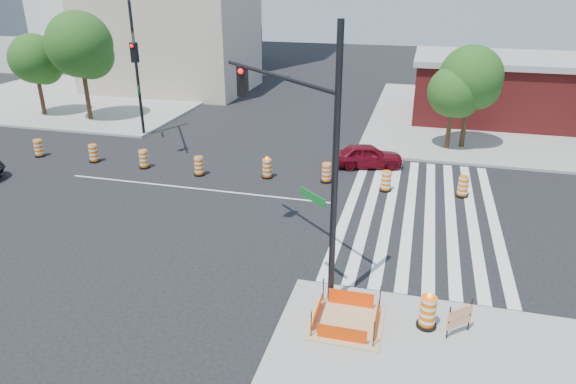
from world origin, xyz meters
name	(u,v)px	position (x,y,z in m)	size (l,w,h in m)	color
ground	(196,189)	(0.00, 0.00, 0.00)	(120.00, 120.00, 0.00)	black
sidewalk_ne	(525,120)	(18.00, 18.00, 0.07)	(22.00, 22.00, 0.15)	gray
sidewalk_nw	(94,94)	(-18.00, 18.00, 0.07)	(22.00, 22.00, 0.15)	gray
crosswalk_east	(420,212)	(10.95, 0.00, 0.01)	(6.75, 13.50, 0.01)	silver
lane_centerline	(196,188)	(0.00, 0.00, 0.01)	(14.00, 0.12, 0.01)	silver
excavation_pit	(346,321)	(9.00, -9.00, 0.22)	(2.20, 2.20, 0.90)	tan
brick_storefront	(531,90)	(18.00, 18.00, 2.32)	(16.50, 8.50, 4.60)	maroon
beige_midrise	(170,34)	(-12.00, 22.00, 5.00)	(14.00, 10.00, 10.00)	tan
red_coupe	(368,156)	(7.93, 5.38, 0.65)	(1.55, 3.84, 1.31)	#610813
signal_pole_se	(300,133)	(6.97, -6.73, 5.33)	(4.98, 4.54, 8.71)	black
signal_pole_nw	(136,61)	(-6.31, 6.19, 5.11)	(3.36, 5.50, 8.35)	black
pit_drum	(428,313)	(11.34, -8.53, 0.64)	(0.60, 0.60, 1.19)	black
barricade	(460,317)	(12.24, -8.67, 0.75)	(0.72, 0.65, 1.09)	#FF6705
tree_north_a	(36,62)	(-16.96, 10.31, 4.07)	(3.57, 3.57, 6.06)	#382314
tree_north_b	(81,48)	(-12.78, 10.02, 5.18)	(4.54, 4.54, 7.71)	#382314
tree_north_c	(454,94)	(12.33, 9.59, 3.43)	(3.06, 3.01, 5.12)	#382314
tree_north_d	(471,80)	(13.21, 10.14, 4.19)	(3.67, 3.67, 6.24)	#382314
median_drum_0	(39,149)	(-10.97, 2.23, 0.48)	(0.60, 0.60, 1.02)	black
median_drum_1	(94,154)	(-7.28, 2.22, 0.48)	(0.60, 0.60, 1.02)	black
median_drum_2	(144,160)	(-4.01, 2.06, 0.48)	(0.60, 0.60, 1.02)	black
median_drum_3	(199,167)	(-0.59, 1.79, 0.48)	(0.60, 0.60, 1.02)	black
median_drum_4	(267,169)	(3.02, 2.38, 0.49)	(0.60, 0.60, 1.18)	black
median_drum_5	(326,173)	(6.16, 2.56, 0.48)	(0.60, 0.60, 1.02)	black
median_drum_6	(386,182)	(9.23, 2.16, 0.48)	(0.60, 0.60, 1.02)	black
median_drum_7	(463,187)	(12.87, 2.39, 0.48)	(0.60, 0.60, 1.02)	black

